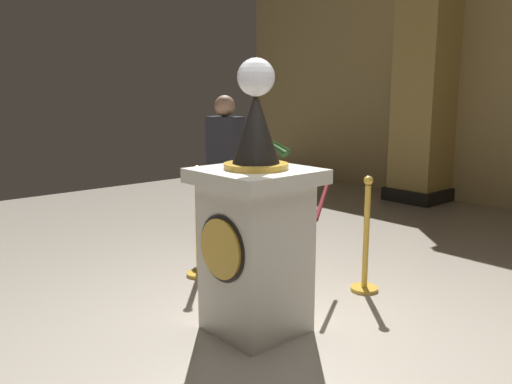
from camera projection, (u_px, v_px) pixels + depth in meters
The scene contains 10 objects.
ground_plane at pixel (288, 352), 3.60m from camera, with size 12.97×12.97×0.00m, color #9E9384.
pedestal_clock at pixel (256, 230), 3.79m from camera, with size 0.75×0.75×1.94m.
stanchion_near at pixel (366, 251), 4.63m from camera, with size 0.24×0.24×1.01m.
stanchion_far at pixel (199, 238), 5.00m from camera, with size 0.24×0.24×1.05m.
velvet_rope at pixel (279, 198), 4.73m from camera, with size 1.10×1.09×0.22m.
column_left at pixel (425, 89), 8.18m from camera, with size 0.87×0.87×3.47m.
potted_palm_left at pixel (262, 189), 7.49m from camera, with size 0.84×0.81×1.15m.
bystander_guest at pixel (225, 169), 5.80m from camera, with size 0.41×0.32×1.67m.
cafe_table at pixel (222, 212), 5.65m from camera, with size 0.51×0.51×0.73m.
cafe_chair_red at pixel (252, 212), 5.14m from camera, with size 0.55×0.55×0.96m.
Camera 1 is at (2.36, -2.36, 1.73)m, focal length 37.72 mm.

